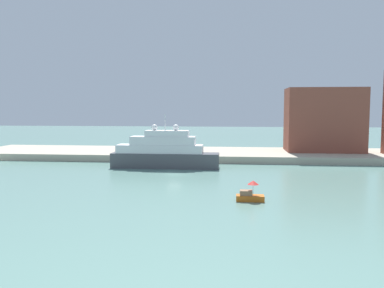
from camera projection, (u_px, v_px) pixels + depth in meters
name	position (u px, v px, depth m)	size (l,w,h in m)	color
ground	(174.00, 175.00, 74.99)	(400.00, 400.00, 0.00)	slate
quay_dock	(190.00, 154.00, 102.11)	(110.00, 22.88, 1.64)	#ADA38E
large_yacht	(164.00, 153.00, 83.70)	(22.49, 4.51, 11.25)	#4C4C51
small_motorboat	(250.00, 195.00, 53.71)	(3.74, 1.64, 2.80)	#C66019
harbor_building	(324.00, 120.00, 100.32)	(18.62, 10.47, 15.87)	brown
parked_car	(146.00, 148.00, 101.38)	(4.27, 1.72, 1.50)	silver
person_figure	(156.00, 151.00, 92.93)	(0.36, 0.36, 1.83)	#334C8C
mooring_bollard	(175.00, 154.00, 91.96)	(0.49, 0.49, 0.81)	black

